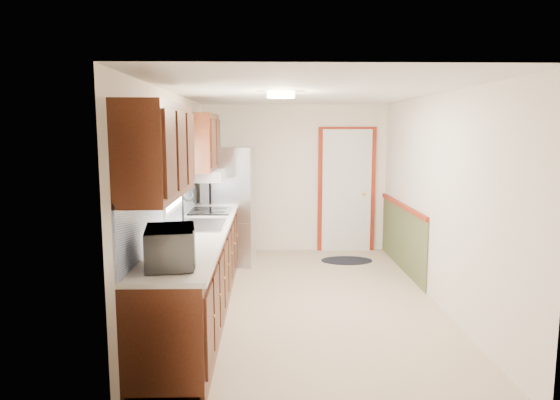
{
  "coord_description": "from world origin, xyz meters",
  "views": [
    {
      "loc": [
        -0.45,
        -5.64,
        1.99
      ],
      "look_at": [
        -0.3,
        0.32,
        1.15
      ],
      "focal_mm": 32.0,
      "sensor_mm": 36.0,
      "label": 1
    }
  ],
  "objects": [
    {
      "name": "back_wall_trim",
      "position": [
        0.99,
        2.21,
        0.89
      ],
      "size": [
        1.12,
        2.3,
        2.08
      ],
      "color": "maroon",
      "rests_on": "ground"
    },
    {
      "name": "microwave",
      "position": [
        -1.2,
        -1.85,
        1.12
      ],
      "size": [
        0.39,
        0.59,
        0.37
      ],
      "primitive_type": "imported",
      "rotation": [
        0.0,
        0.0,
        1.74
      ],
      "color": "white",
      "rests_on": "kitchen_run"
    },
    {
      "name": "kitchen_run",
      "position": [
        -1.24,
        -0.29,
        0.81
      ],
      "size": [
        0.63,
        4.0,
        2.2
      ],
      "color": "#3B190D",
      "rests_on": "ground"
    },
    {
      "name": "cooktop",
      "position": [
        -1.19,
        0.75,
        0.95
      ],
      "size": [
        0.51,
        0.61,
        0.02
      ],
      "primitive_type": "cube",
      "color": "black",
      "rests_on": "kitchen_run"
    },
    {
      "name": "rug",
      "position": [
        0.76,
        1.77,
        0.01
      ],
      "size": [
        0.79,
        0.51,
        0.01
      ],
      "primitive_type": "ellipsoid",
      "rotation": [
        0.0,
        0.0,
        -0.01
      ],
      "color": "black",
      "rests_on": "ground"
    },
    {
      "name": "ceiling_fixture",
      "position": [
        -0.3,
        -0.2,
        2.36
      ],
      "size": [
        0.3,
        0.3,
        0.06
      ],
      "primitive_type": "cylinder",
      "color": "#FFD88C",
      "rests_on": "room_shell"
    },
    {
      "name": "room_shell",
      "position": [
        0.0,
        0.0,
        1.2
      ],
      "size": [
        3.2,
        5.2,
        2.52
      ],
      "color": "#C4AA8A",
      "rests_on": "ground"
    },
    {
      "name": "refrigerator",
      "position": [
        -1.02,
        1.75,
        0.87
      ],
      "size": [
        0.78,
        0.76,
        1.74
      ],
      "rotation": [
        0.0,
        0.0,
        -0.08
      ],
      "color": "#B7B7BC",
      "rests_on": "ground"
    }
  ]
}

